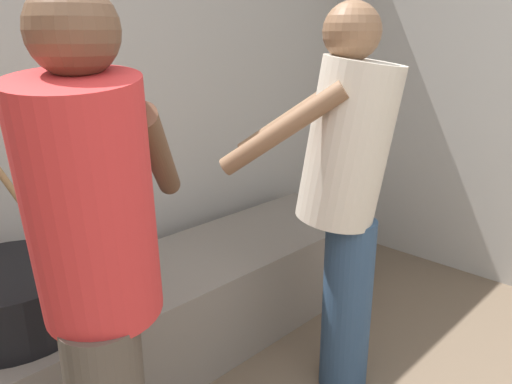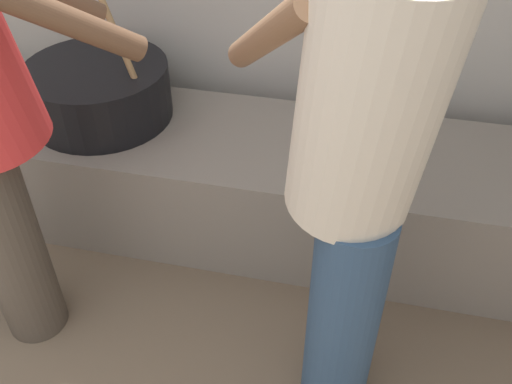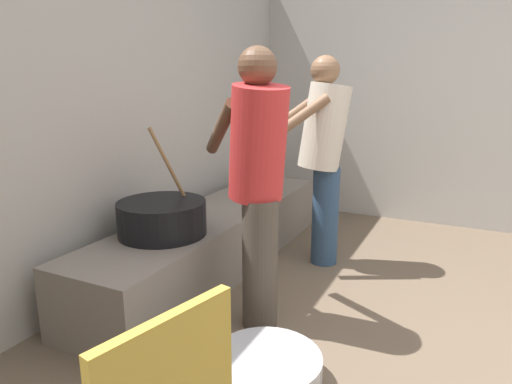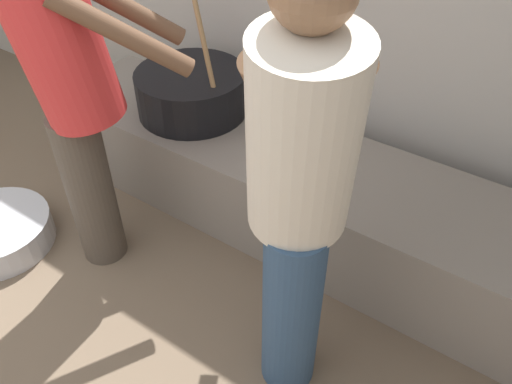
% 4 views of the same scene
% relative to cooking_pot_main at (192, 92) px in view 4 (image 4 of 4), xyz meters
% --- Properties ---
extents(hearth_ledge, '(2.63, 0.60, 0.44)m').
position_rel_cooking_pot_main_xyz_m(hearth_ledge, '(0.59, -0.03, -0.33)').
color(hearth_ledge, slate).
rests_on(hearth_ledge, ground_plane).
extents(cooking_pot_main, '(0.55, 0.55, 0.67)m').
position_rel_cooking_pot_main_xyz_m(cooking_pot_main, '(0.00, 0.00, 0.00)').
color(cooking_pot_main, black).
rests_on(cooking_pot_main, hearth_ledge).
extents(cook_in_red_shirt, '(0.67, 0.69, 1.54)m').
position_rel_cooking_pot_main_xyz_m(cook_in_red_shirt, '(0.00, -0.66, 0.34)').
color(cook_in_red_shirt, '#4C4238').
rests_on(cook_in_red_shirt, ground_plane).
extents(cook_in_cream_shirt, '(0.61, 0.72, 1.55)m').
position_rel_cooking_pot_main_xyz_m(cook_in_cream_shirt, '(1.01, -0.70, 0.34)').
color(cook_in_cream_shirt, navy).
rests_on(cook_in_cream_shirt, ground_plane).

